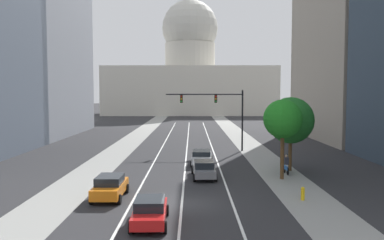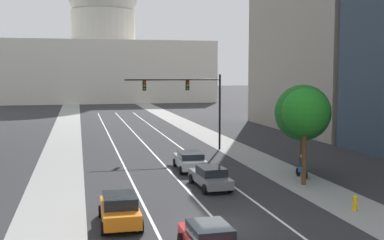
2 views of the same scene
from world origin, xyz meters
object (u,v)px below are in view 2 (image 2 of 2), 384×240
car_red (210,240)px  fire_hydrant (355,203)px  capitol_building (104,51)px  street_tree_far_right (303,113)px  car_silver (190,160)px  street_tree_mid_right (305,112)px  traffic_signal_mast (191,95)px  cyclist (302,166)px  car_gray (210,177)px  car_orange (120,209)px

car_red → fire_hydrant: (9.67, 4.79, -0.28)m
capitol_building → street_tree_far_right: bearing=-84.3°
car_silver → car_red: (-3.27, -18.02, -0.04)m
capitol_building → street_tree_far_right: capitol_building is taller
street_tree_mid_right → traffic_signal_mast: bearing=104.6°
fire_hydrant → car_silver: bearing=115.8°
cyclist → street_tree_mid_right: 4.66m
capitol_building → street_tree_mid_right: bearing=-85.4°
car_gray → car_red: 12.32m
car_gray → traffic_signal_mast: (2.29, 15.56, 4.66)m
capitol_building → car_orange: size_ratio=12.67×
car_orange → street_tree_mid_right: size_ratio=0.65×
capitol_building → car_red: (-1.64, -111.20, -12.36)m
cyclist → street_tree_mid_right: size_ratio=0.26×
car_gray → car_silver: car_silver is taller
street_tree_far_right → traffic_signal_mast: bearing=114.4°
car_red → traffic_signal_mast: bearing=-13.1°
car_orange → capitol_building: bearing=-2.3°
capitol_building → car_gray: (1.64, -99.33, -12.36)m
street_tree_mid_right → capitol_building: bearing=94.6°
car_gray → traffic_signal_mast: size_ratio=0.50×
car_orange → car_silver: bearing=-26.9°
car_silver → car_red: size_ratio=1.07×
car_orange → street_tree_far_right: 17.81m
capitol_building → traffic_signal_mast: capitol_building is taller
car_gray → traffic_signal_mast: 16.40m
capitol_building → fire_hydrant: 107.46m
cyclist → street_tree_far_right: (0.70, 1.53, 3.78)m
car_orange → traffic_signal_mast: size_ratio=0.46×
fire_hydrant → cyclist: cyclist is taller
car_silver → fire_hydrant: (6.40, -13.23, -0.32)m
fire_hydrant → street_tree_mid_right: size_ratio=0.14×
cyclist → capitol_building: bearing=2.2°
car_silver → fire_hydrant: size_ratio=5.23×
car_red → traffic_signal_mast: traffic_signal_mast is taller
car_gray → street_tree_mid_right: (6.48, -0.56, 4.23)m
capitol_building → cyclist: capitol_building is taller
car_orange → car_red: (3.27, -5.31, -0.07)m
car_gray → cyclist: bearing=-81.3°
car_silver → traffic_signal_mast: (2.30, 9.41, 4.63)m
car_orange → car_silver: 14.29m
fire_hydrant → street_tree_mid_right: 7.93m
car_silver → street_tree_far_right: (8.01, -3.17, 3.85)m
traffic_signal_mast → fire_hydrant: (4.10, -22.64, -4.94)m
car_gray → street_tree_mid_right: size_ratio=0.72×
car_orange → street_tree_mid_right: bearing=-64.9°
capitol_building → car_silver: capitol_building is taller
car_orange → street_tree_mid_right: street_tree_mid_right is taller
street_tree_far_right → street_tree_mid_right: (-1.53, -3.54, 0.34)m
capitol_building → fire_hydrant: bearing=-85.7°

